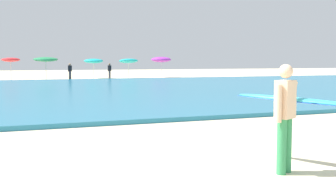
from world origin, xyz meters
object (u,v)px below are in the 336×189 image
object	(u,v)px
surfer_with_board	(291,108)
beach_umbrella_3	(11,60)
beach_umbrella_6	(129,61)
beachgoer_near_row_right	(70,71)
beachgoer_near_row_left	(110,71)
beach_umbrella_5	(94,61)
beach_umbrella_7	(161,60)
beachgoer_near_row_mid	(70,71)
beach_umbrella_4	(46,59)

from	to	relation	value
surfer_with_board	beach_umbrella_3	world-z (taller)	beach_umbrella_3
beach_umbrella_6	beachgoer_near_row_right	size ratio (longest dim) A/B	1.34
surfer_with_board	beachgoer_near_row_right	bearing A→B (deg)	87.56
beach_umbrella_6	beachgoer_near_row_left	world-z (taller)	beach_umbrella_6
beach_umbrella_5	beach_umbrella_7	size ratio (longest dim) A/B	0.91
beachgoer_near_row_mid	beach_umbrella_7	bearing A→B (deg)	14.75
beach_umbrella_3	beachgoer_near_row_left	xyz separation A→B (m)	(8.92, -2.51, -1.07)
beach_umbrella_5	beachgoer_near_row_right	size ratio (longest dim) A/B	1.30
beachgoer_near_row_left	beachgoer_near_row_right	bearing A→B (deg)	-172.79
beachgoer_near_row_left	surfer_with_board	bearing A→B (deg)	-98.74
surfer_with_board	beach_umbrella_6	xyz separation A→B (m)	(8.04, 37.41, 0.79)
beach_umbrella_3	beach_umbrella_5	xyz separation A→B (m)	(8.00, 0.59, -0.11)
beachgoer_near_row_right	beachgoer_near_row_mid	bearing A→B (deg)	79.87
beach_umbrella_6	beach_umbrella_7	size ratio (longest dim) A/B	0.94
surfer_with_board	beach_umbrella_7	bearing A→B (deg)	72.62
beach_umbrella_7	beachgoer_near_row_mid	xyz separation A→B (m)	(-10.16, -2.67, -1.11)
beach_umbrella_5	beach_umbrella_6	world-z (taller)	beach_umbrella_6
beach_umbrella_5	surfer_with_board	bearing A→B (deg)	-96.66
beach_umbrella_3	beachgoer_near_row_mid	distance (m)	5.76
beach_umbrella_5	beach_umbrella_4	bearing A→B (deg)	-151.97
beach_umbrella_5	beachgoer_near_row_right	world-z (taller)	beach_umbrella_5
beachgoer_near_row_mid	beachgoer_near_row_right	world-z (taller)	same
surfer_with_board	beach_umbrella_5	xyz separation A→B (m)	(4.40, 37.69, 0.78)
beach_umbrella_6	beachgoer_near_row_mid	distance (m)	7.01
beach_umbrella_7	beachgoer_near_row_mid	bearing A→B (deg)	-165.25
surfer_with_board	beachgoer_near_row_mid	xyz separation A→B (m)	(1.59, 34.83, -0.18)
beach_umbrella_6	surfer_with_board	bearing A→B (deg)	-102.13
beach_umbrella_7	beachgoer_near_row_left	world-z (taller)	beach_umbrella_7
beach_umbrella_4	beach_umbrella_6	xyz separation A→B (m)	(8.63, 2.37, -0.13)
beach_umbrella_6	beachgoer_near_row_left	xyz separation A→B (m)	(-2.72, -2.82, -0.96)
surfer_with_board	beachgoer_near_row_left	bearing A→B (deg)	81.26
beach_umbrella_4	beachgoer_near_row_left	bearing A→B (deg)	-4.35
surfer_with_board	beachgoer_near_row_mid	size ratio (longest dim) A/B	1.40
beach_umbrella_5	beach_umbrella_3	bearing A→B (deg)	-175.76
beachgoer_near_row_mid	beach_umbrella_5	bearing A→B (deg)	45.43
surfer_with_board	beachgoer_near_row_right	distance (m)	34.13
beachgoer_near_row_left	beachgoer_near_row_mid	distance (m)	3.74
beachgoer_near_row_mid	surfer_with_board	bearing A→B (deg)	-92.61
beach_umbrella_3	beachgoer_near_row_mid	bearing A→B (deg)	-23.59
beachgoer_near_row_left	beachgoer_near_row_mid	xyz separation A→B (m)	(-3.73, 0.25, 0.00)
beach_umbrella_5	beachgoer_near_row_mid	size ratio (longest dim) A/B	1.30
beachgoer_near_row_left	beachgoer_near_row_mid	world-z (taller)	same
beachgoer_near_row_left	beach_umbrella_7	bearing A→B (deg)	24.45
beach_umbrella_7	beachgoer_near_row_right	xyz separation A→B (m)	(-10.29, -3.41, -1.11)
beach_umbrella_4	beach_umbrella_7	distance (m)	12.57
surfer_with_board	beach_umbrella_6	distance (m)	38.27
beach_umbrella_6	beach_umbrella_7	distance (m)	3.71
beachgoer_near_row_mid	beachgoer_near_row_right	size ratio (longest dim) A/B	1.00
beach_umbrella_4	beachgoer_near_row_mid	size ratio (longest dim) A/B	1.41
surfer_with_board	beach_umbrella_3	size ratio (longest dim) A/B	1.04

